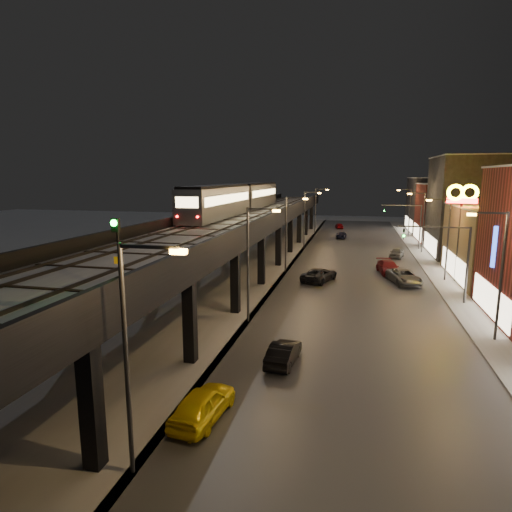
{
  "coord_description": "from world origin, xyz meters",
  "views": [
    {
      "loc": [
        7.3,
        -18.2,
        11.25
      ],
      "look_at": [
        -0.45,
        14.65,
        5.0
      ],
      "focal_mm": 30.0,
      "sensor_mm": 36.0,
      "label": 1
    }
  ],
  "objects_px": {
    "car_taxi": "(203,405)",
    "car_onc_dark": "(404,277)",
    "subway_train": "(240,198)",
    "rail_signal": "(117,240)",
    "car_far_white": "(339,226)",
    "car_mid_dark": "(341,235)",
    "car_mid_silver": "(319,275)",
    "car_onc_red": "(397,253)",
    "car_onc_white": "(388,268)",
    "car_near_white": "(284,354)"
  },
  "relations": [
    {
      "from": "car_mid_dark",
      "to": "car_onc_red",
      "type": "relative_size",
      "value": 1.04
    },
    {
      "from": "car_near_white",
      "to": "car_onc_red",
      "type": "distance_m",
      "value": 39.28
    },
    {
      "from": "rail_signal",
      "to": "car_near_white",
      "type": "height_order",
      "value": "rail_signal"
    },
    {
      "from": "rail_signal",
      "to": "car_mid_silver",
      "type": "relative_size",
      "value": 0.57
    },
    {
      "from": "subway_train",
      "to": "rail_signal",
      "type": "bearing_deg",
      "value": -81.3
    },
    {
      "from": "car_mid_dark",
      "to": "car_onc_dark",
      "type": "distance_m",
      "value": 34.28
    },
    {
      "from": "car_mid_dark",
      "to": "car_onc_dark",
      "type": "relative_size",
      "value": 0.77
    },
    {
      "from": "car_taxi",
      "to": "rail_signal",
      "type": "bearing_deg",
      "value": 41.82
    },
    {
      "from": "rail_signal",
      "to": "car_mid_silver",
      "type": "bearing_deg",
      "value": 79.41
    },
    {
      "from": "subway_train",
      "to": "car_onc_red",
      "type": "relative_size",
      "value": 9.38
    },
    {
      "from": "car_far_white",
      "to": "car_mid_dark",
      "type": "bearing_deg",
      "value": 83.42
    },
    {
      "from": "car_taxi",
      "to": "car_onc_dark",
      "type": "distance_m",
      "value": 31.67
    },
    {
      "from": "subway_train",
      "to": "car_onc_red",
      "type": "xyz_separation_m",
      "value": [
        21.53,
        5.11,
        -7.78
      ]
    },
    {
      "from": "rail_signal",
      "to": "car_far_white",
      "type": "height_order",
      "value": "rail_signal"
    },
    {
      "from": "car_mid_silver",
      "to": "car_onc_dark",
      "type": "height_order",
      "value": "car_onc_dark"
    },
    {
      "from": "car_onc_dark",
      "to": "car_mid_dark",
      "type": "bearing_deg",
      "value": 88.41
    },
    {
      "from": "car_mid_dark",
      "to": "car_onc_white",
      "type": "height_order",
      "value": "car_onc_white"
    },
    {
      "from": "car_taxi",
      "to": "car_far_white",
      "type": "relative_size",
      "value": 1.23
    },
    {
      "from": "car_mid_dark",
      "to": "car_onc_dark",
      "type": "xyz_separation_m",
      "value": [
        7.82,
        -33.38,
        0.15
      ]
    },
    {
      "from": "car_taxi",
      "to": "car_mid_silver",
      "type": "height_order",
      "value": "car_taxi"
    },
    {
      "from": "car_onc_red",
      "to": "subway_train",
      "type": "bearing_deg",
      "value": -153.69
    },
    {
      "from": "subway_train",
      "to": "car_onc_red",
      "type": "bearing_deg",
      "value": 13.35
    },
    {
      "from": "car_taxi",
      "to": "car_mid_silver",
      "type": "distance_m",
      "value": 28.63
    },
    {
      "from": "rail_signal",
      "to": "car_mid_silver",
      "type": "xyz_separation_m",
      "value": [
        5.7,
        30.46,
        -8.02
      ]
    },
    {
      "from": "car_taxi",
      "to": "car_far_white",
      "type": "height_order",
      "value": "car_taxi"
    },
    {
      "from": "car_mid_dark",
      "to": "car_taxi",
      "type": "bearing_deg",
      "value": 88.63
    },
    {
      "from": "car_taxi",
      "to": "car_near_white",
      "type": "bearing_deg",
      "value": -104.79
    },
    {
      "from": "subway_train",
      "to": "car_mid_silver",
      "type": "distance_m",
      "value": 18.3
    },
    {
      "from": "rail_signal",
      "to": "car_onc_white",
      "type": "relative_size",
      "value": 0.58
    },
    {
      "from": "car_onc_dark",
      "to": "car_far_white",
      "type": "bearing_deg",
      "value": 85.49
    },
    {
      "from": "rail_signal",
      "to": "car_mid_dark",
      "type": "relative_size",
      "value": 0.72
    },
    {
      "from": "car_near_white",
      "to": "car_onc_dark",
      "type": "distance_m",
      "value": 24.29
    },
    {
      "from": "car_taxi",
      "to": "car_near_white",
      "type": "xyz_separation_m",
      "value": [
        2.65,
        6.88,
        -0.08
      ]
    },
    {
      "from": "subway_train",
      "to": "car_onc_dark",
      "type": "distance_m",
      "value": 24.68
    },
    {
      "from": "rail_signal",
      "to": "car_mid_dark",
      "type": "xyz_separation_m",
      "value": [
        6.77,
        64.74,
        -8.14
      ]
    },
    {
      "from": "rail_signal",
      "to": "subway_train",
      "type": "bearing_deg",
      "value": 98.7
    },
    {
      "from": "car_mid_dark",
      "to": "car_onc_dark",
      "type": "height_order",
      "value": "car_onc_dark"
    },
    {
      "from": "rail_signal",
      "to": "car_near_white",
      "type": "relative_size",
      "value": 0.73
    },
    {
      "from": "car_near_white",
      "to": "car_onc_red",
      "type": "xyz_separation_m",
      "value": [
        9.71,
        38.06,
        0.01
      ]
    },
    {
      "from": "car_mid_silver",
      "to": "car_onc_red",
      "type": "bearing_deg",
      "value": -100.43
    },
    {
      "from": "car_onc_red",
      "to": "car_mid_dark",
      "type": "bearing_deg",
      "value": 128.1
    },
    {
      "from": "subway_train",
      "to": "car_onc_red",
      "type": "distance_m",
      "value": 23.45
    },
    {
      "from": "subway_train",
      "to": "car_near_white",
      "type": "relative_size",
      "value": 9.23
    },
    {
      "from": "car_taxi",
      "to": "car_onc_dark",
      "type": "xyz_separation_m",
      "value": [
        11.82,
        29.38,
        -0.0
      ]
    },
    {
      "from": "car_onc_dark",
      "to": "car_onc_white",
      "type": "height_order",
      "value": "car_onc_dark"
    },
    {
      "from": "subway_train",
      "to": "car_far_white",
      "type": "bearing_deg",
      "value": 72.4
    },
    {
      "from": "car_mid_silver",
      "to": "car_far_white",
      "type": "distance_m",
      "value": 49.67
    },
    {
      "from": "car_onc_dark",
      "to": "subway_train",
      "type": "bearing_deg",
      "value": 138.74
    },
    {
      "from": "car_far_white",
      "to": "subway_train",
      "type": "bearing_deg",
      "value": 62.07
    },
    {
      "from": "car_onc_dark",
      "to": "car_onc_red",
      "type": "height_order",
      "value": "car_onc_dark"
    }
  ]
}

